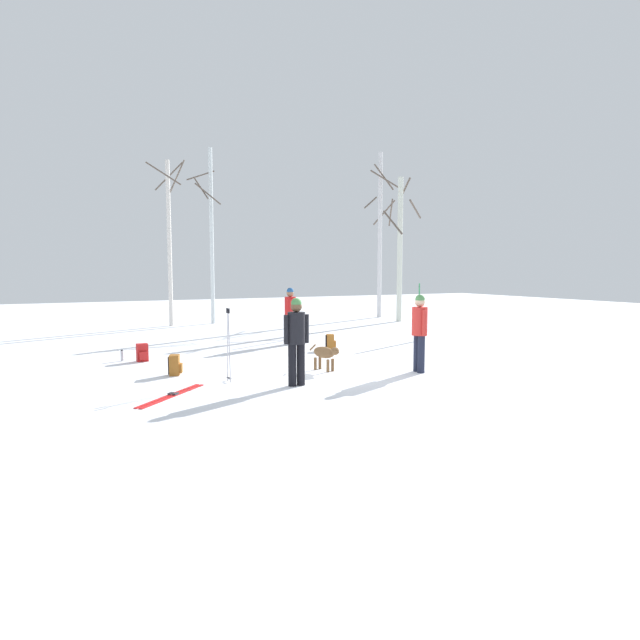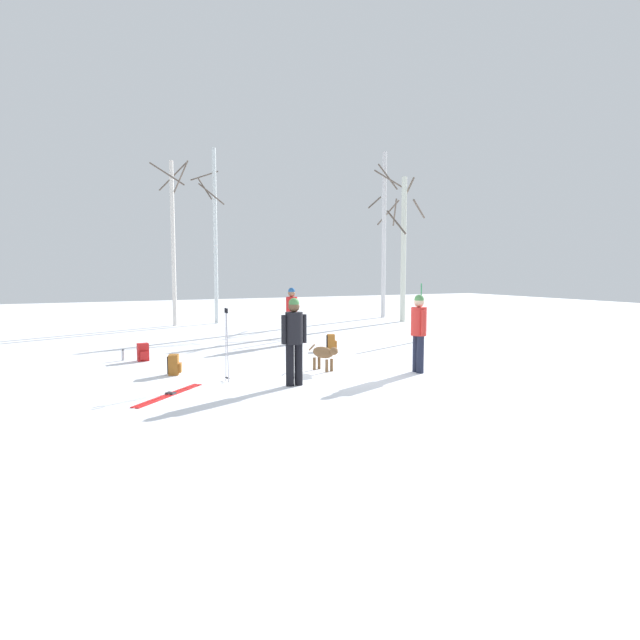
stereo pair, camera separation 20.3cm
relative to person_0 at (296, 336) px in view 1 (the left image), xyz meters
name	(u,v)px [view 1 (the left image)]	position (x,y,z in m)	size (l,w,h in m)	color
ground_plane	(322,373)	(1.01, 0.90, -0.98)	(60.00, 60.00, 0.00)	white
person_0	(296,336)	(0.00, 0.00, 0.00)	(0.52, 0.34, 1.72)	black
person_1	(420,328)	(2.98, 0.08, 0.00)	(0.34, 0.52, 1.72)	#1E2338
person_2	(290,312)	(2.18, 5.41, 0.00)	(0.34, 0.50, 1.72)	#1E2338
dog	(325,354)	(1.20, 1.13, -0.59)	(0.41, 0.86, 0.57)	brown
ski_pair_planted_0	(419,312)	(6.12, 4.32, -0.07)	(0.07, 0.13, 1.82)	green
ski_pair_lying_0	(172,395)	(-2.36, 0.20, -0.97)	(1.47, 1.50, 0.05)	red
ski_poles_0	(228,343)	(-1.08, 0.94, -0.19)	(0.07, 0.22, 1.49)	#B2B2BC
backpack_0	(142,353)	(-2.30, 4.23, -0.77)	(0.27, 0.30, 0.44)	red
backpack_1	(330,342)	(2.76, 3.89, -0.77)	(0.34, 0.32, 0.44)	#99591E
backpack_2	(175,365)	(-1.92, 2.10, -0.77)	(0.33, 0.31, 0.44)	#99591E
water_bottle_0	(122,356)	(-2.74, 4.50, -0.85)	(0.07, 0.07, 0.28)	silver
birch_tree_0	(169,239)	(-0.01, 12.49, 2.50)	(1.59, 1.60, 6.58)	silver
birch_tree_1	(211,233)	(1.73, 12.68, 2.76)	(1.31, 1.64, 7.22)	silver
birch_tree_2	(400,247)	(9.29, 9.99, 2.24)	(1.64, 1.34, 6.19)	silver
birch_tree_3	(380,232)	(9.60, 12.09, 3.03)	(1.64, 1.65, 7.66)	silver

